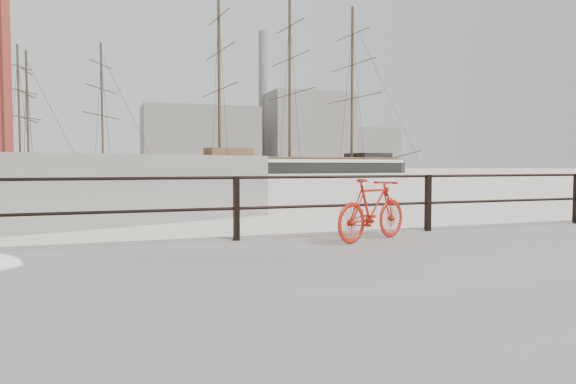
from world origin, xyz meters
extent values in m
plane|color=white|center=(0.00, 0.00, 0.00)|extent=(400.00, 400.00, 0.00)
imported|color=#AC190B|center=(-1.52, -0.88, 0.83)|extent=(1.57, 0.86, 0.97)
cube|color=gray|center=(20.00, 140.00, 9.00)|extent=(32.00, 18.00, 18.00)
cube|color=gray|center=(55.00, 145.00, 12.00)|extent=(26.00, 20.00, 24.00)
cube|color=gray|center=(78.00, 150.00, 7.00)|extent=(20.00, 16.00, 14.00)
cylinder|color=gray|center=(42.00, 150.00, 22.00)|extent=(2.80, 2.80, 44.00)
camera|label=1|loc=(-5.39, -7.90, 1.52)|focal=32.00mm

